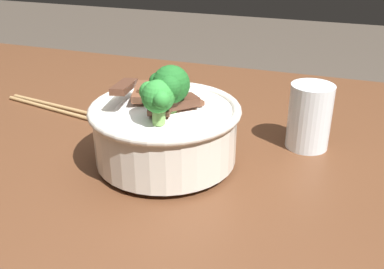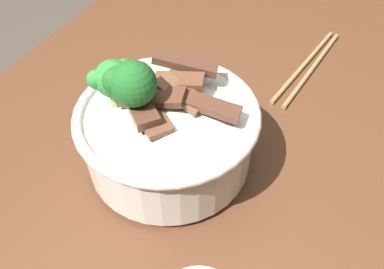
# 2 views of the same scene
# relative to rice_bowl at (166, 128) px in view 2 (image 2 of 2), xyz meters

# --- Properties ---
(dining_table) EXTENTS (1.35, 0.80, 0.79)m
(dining_table) POSITION_rel_rice_bowl_xyz_m (0.03, -0.08, -0.19)
(dining_table) COLOR #56331E
(dining_table) RESTS_ON ground
(rice_bowl) EXTENTS (0.21, 0.21, 0.15)m
(rice_bowl) POSITION_rel_rice_bowl_xyz_m (0.00, 0.00, 0.00)
(rice_bowl) COLOR silver
(rice_bowl) RESTS_ON dining_table
(chopsticks_pair) EXTENTS (0.23, 0.06, 0.01)m
(chopsticks_pair) POSITION_rel_rice_bowl_xyz_m (0.27, -0.12, -0.06)
(chopsticks_pair) COLOR #9E7A4C
(chopsticks_pair) RESTS_ON dining_table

